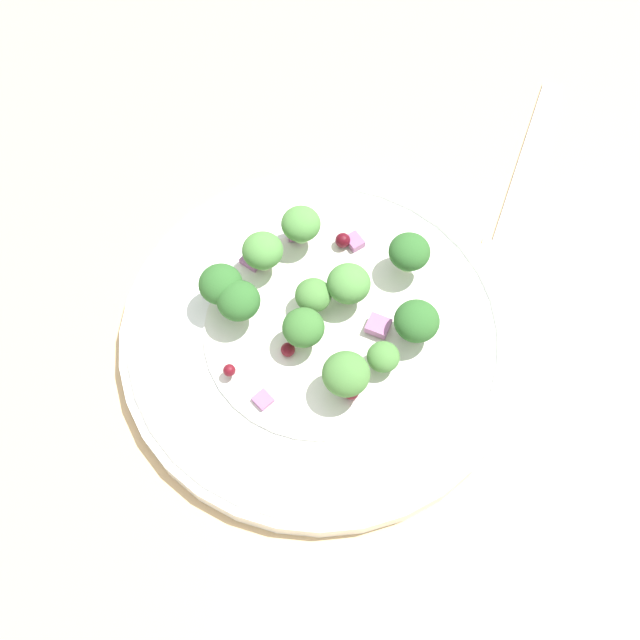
% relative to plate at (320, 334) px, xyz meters
% --- Properties ---
extents(ground_plane, '(1.80, 1.80, 0.02)m').
position_rel_plate_xyz_m(ground_plane, '(-0.02, 0.01, -0.02)').
color(ground_plane, tan).
extents(plate, '(0.25, 0.25, 0.02)m').
position_rel_plate_xyz_m(plate, '(0.00, 0.00, 0.00)').
color(plate, white).
rests_on(plate, ground_plane).
extents(dressing_pool, '(0.14, 0.14, 0.00)m').
position_rel_plate_xyz_m(dressing_pool, '(-0.00, -0.00, 0.00)').
color(dressing_pool, white).
rests_on(dressing_pool, plate).
extents(broccoli_floret_0, '(0.03, 0.03, 0.03)m').
position_rel_plate_xyz_m(broccoli_floret_0, '(0.06, 0.01, 0.02)').
color(broccoli_floret_0, '#ADD18E').
rests_on(broccoli_floret_0, plate).
extents(broccoli_floret_1, '(0.02, 0.02, 0.02)m').
position_rel_plate_xyz_m(broccoli_floret_1, '(0.04, -0.02, 0.02)').
color(broccoli_floret_1, '#8EB77A').
rests_on(broccoli_floret_1, plate).
extents(broccoli_floret_2, '(0.03, 0.03, 0.03)m').
position_rel_plate_xyz_m(broccoli_floret_2, '(-0.01, -0.01, 0.02)').
color(broccoli_floret_2, '#ADD18E').
rests_on(broccoli_floret_2, plate).
extents(broccoli_floret_3, '(0.03, 0.03, 0.03)m').
position_rel_plate_xyz_m(broccoli_floret_3, '(0.02, -0.04, 0.03)').
color(broccoli_floret_3, '#9EC684').
rests_on(broccoli_floret_3, plate).
extents(broccoli_floret_4, '(0.03, 0.03, 0.03)m').
position_rel_plate_xyz_m(broccoli_floret_4, '(-0.04, 0.04, 0.03)').
color(broccoli_floret_4, '#ADD18E').
rests_on(broccoli_floret_4, plate).
extents(broccoli_floret_5, '(0.03, 0.03, 0.03)m').
position_rel_plate_xyz_m(broccoli_floret_5, '(0.05, 0.05, 0.03)').
color(broccoli_floret_5, '#ADD18E').
rests_on(broccoli_floret_5, plate).
extents(broccoli_floret_6, '(0.03, 0.03, 0.03)m').
position_rel_plate_xyz_m(broccoli_floret_6, '(-0.02, 0.06, 0.03)').
color(broccoli_floret_6, '#9EC684').
rests_on(broccoli_floret_6, plate).
extents(broccoli_floret_7, '(0.03, 0.03, 0.03)m').
position_rel_plate_xyz_m(broccoli_floret_7, '(-0.06, 0.01, 0.03)').
color(broccoli_floret_7, '#9EC684').
rests_on(broccoli_floret_7, plate).
extents(broccoli_floret_8, '(0.02, 0.02, 0.02)m').
position_rel_plate_xyz_m(broccoli_floret_8, '(-0.01, 0.02, 0.02)').
color(broccoli_floret_8, '#9EC684').
rests_on(broccoli_floret_8, plate).
extents(broccoli_floret_9, '(0.03, 0.03, 0.03)m').
position_rel_plate_xyz_m(broccoli_floret_9, '(-0.05, -0.00, 0.03)').
color(broccoli_floret_9, '#9EC684').
rests_on(broccoli_floret_9, plate).
extents(broccoli_floret_10, '(0.03, 0.03, 0.03)m').
position_rel_plate_xyz_m(broccoli_floret_10, '(0.01, 0.02, 0.02)').
color(broccoli_floret_10, '#ADD18E').
rests_on(broccoli_floret_10, plate).
extents(cranberry_0, '(0.01, 0.01, 0.01)m').
position_rel_plate_xyz_m(cranberry_0, '(-0.05, -0.04, 0.01)').
color(cranberry_0, maroon).
rests_on(cranberry_0, plate).
extents(cranberry_1, '(0.01, 0.01, 0.01)m').
position_rel_plate_xyz_m(cranberry_1, '(-0.01, -0.02, 0.01)').
color(cranberry_1, maroon).
rests_on(cranberry_1, plate).
extents(cranberry_2, '(0.01, 0.01, 0.01)m').
position_rel_plate_xyz_m(cranberry_2, '(-0.05, 0.05, 0.01)').
color(cranberry_2, '#4C0A14').
rests_on(cranberry_2, plate).
extents(cranberry_3, '(0.01, 0.01, 0.01)m').
position_rel_plate_xyz_m(cranberry_3, '(0.00, 0.06, 0.01)').
color(cranberry_3, '#4C0A14').
rests_on(cranberry_3, plate).
extents(cranberry_4, '(0.01, 0.01, 0.01)m').
position_rel_plate_xyz_m(cranberry_4, '(0.03, -0.04, 0.01)').
color(cranberry_4, maroon).
rests_on(cranberry_4, plate).
extents(onion_bit_0, '(0.01, 0.01, 0.00)m').
position_rel_plate_xyz_m(onion_bit_0, '(-0.03, 0.06, 0.01)').
color(onion_bit_0, '#934C84').
rests_on(onion_bit_0, plate).
extents(onion_bit_1, '(0.01, 0.01, 0.01)m').
position_rel_plate_xyz_m(onion_bit_1, '(0.01, 0.07, 0.01)').
color(onion_bit_1, '#A35B93').
rests_on(onion_bit_1, plate).
extents(onion_bit_2, '(0.01, 0.01, 0.01)m').
position_rel_plate_xyz_m(onion_bit_2, '(-0.02, -0.05, 0.01)').
color(onion_bit_2, '#A35B93').
rests_on(onion_bit_2, plate).
extents(onion_bit_3, '(0.02, 0.01, 0.01)m').
position_rel_plate_xyz_m(onion_bit_3, '(0.03, 0.01, 0.01)').
color(onion_bit_3, '#A35B93').
rests_on(onion_bit_3, plate).
extents(onion_bit_4, '(0.02, 0.01, 0.00)m').
position_rel_plate_xyz_m(onion_bit_4, '(-0.05, 0.04, 0.01)').
color(onion_bit_4, '#A35B93').
rests_on(onion_bit_4, plate).
extents(fork, '(0.05, 0.19, 0.01)m').
position_rel_plate_xyz_m(fork, '(0.11, 0.14, -0.01)').
color(fork, silver).
rests_on(fork, ground_plane).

